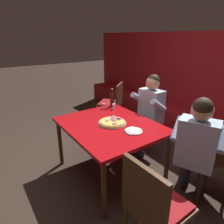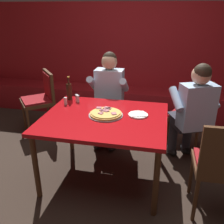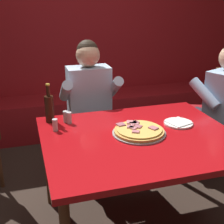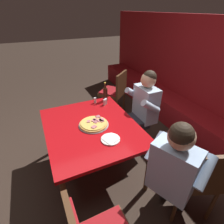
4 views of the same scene
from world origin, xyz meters
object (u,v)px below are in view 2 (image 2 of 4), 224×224
Objects in this scene: main_dining_table at (105,123)px; dining_chair_near_right at (42,97)px; shaker_oregano at (77,98)px; shaker_red_pepper_flakes at (66,101)px; plate_white_paper at (138,115)px; beer_bottle at (69,91)px; dining_chair_side_aisle at (194,113)px; diner_standing_companion at (192,110)px; shaker_black_pepper at (78,99)px; dining_chair_near_left at (222,163)px; diner_seated_blue_shirt at (108,95)px; pizza at (106,114)px.

dining_chair_near_right is (-1.20, 0.90, -0.11)m from main_dining_table.
shaker_red_pepper_flakes is at bearing -124.50° from shaker_oregano.
plate_white_paper reaches higher than main_dining_table.
beer_bottle is 1.60m from dining_chair_side_aisle.
diner_standing_companion is at bearing 9.59° from shaker_red_pepper_flakes.
dining_chair_near_left reaches higher than shaker_black_pepper.
plate_white_paper is at bearing -19.47° from beer_bottle.
dining_chair_near_right is 2.19m from dining_chair_side_aisle.
plate_white_paper is at bearing -55.00° from diner_seated_blue_shirt.
diner_standing_companion is (0.93, 0.49, 0.03)m from main_dining_table.
shaker_black_pepper is at bearing 155.43° from dining_chair_near_left.
shaker_oregano is 1.75m from dining_chair_near_left.
pizza is at bearing -38.02° from shaker_oregano.
dining_chair_near_right is at bearing 152.64° from plate_white_paper.
diner_standing_companion is at bearing 27.90° from main_dining_table.
main_dining_table is at bearing -98.92° from pizza.
shaker_black_pepper is 1.00× the size of shaker_oregano.
beer_bottle is 0.86m from dining_chair_near_right.
diner_standing_companion is at bearing 2.79° from beer_bottle.
dining_chair_side_aisle reaches higher than main_dining_table.
dining_chair_side_aisle is 0.75× the size of diner_standing_companion.
shaker_black_pepper is (-0.76, 0.24, 0.03)m from plate_white_paper.
dining_chair_near_left reaches higher than shaker_red_pepper_flakes.
shaker_red_pepper_flakes is 0.96m from dining_chair_near_right.
dining_chair_near_left is at bearing -24.85° from beer_bottle.
pizza is at bearing 160.85° from dining_chair_near_left.
beer_bottle reaches higher than pizza.
shaker_oregano is at bearing 160.56° from plate_white_paper.
diner_seated_blue_shirt is 1.00× the size of diner_standing_companion.
shaker_red_pepper_flakes is at bearing -44.68° from dining_chair_near_right.
dining_chair_near_right is at bearing 175.72° from dining_chair_side_aisle.
dining_chair_side_aisle is (1.52, 0.49, -0.22)m from shaker_red_pepper_flakes.
shaker_oregano reaches higher than plate_white_paper.
diner_seated_blue_shirt is at bearing 125.00° from plate_white_paper.
dining_chair_near_right is (-0.76, 0.52, -0.22)m from shaker_oregano.
diner_standing_companion reaches higher than shaker_red_pepper_flakes.
dining_chair_side_aisle reaches higher than plate_white_paper.
diner_standing_companion reaches higher than beer_bottle.
plate_white_paper is 0.22× the size of dining_chair_near_left.
diner_seated_blue_shirt reaches higher than dining_chair_near_right.
shaker_black_pepper is 0.07× the size of diner_standing_companion.
beer_bottle is at bearing -136.10° from diner_seated_blue_shirt.
shaker_red_pepper_flakes is at bearing -84.70° from beer_bottle.
dining_chair_near_left reaches higher than dining_chair_side_aisle.
shaker_red_pepper_flakes is 0.09× the size of dining_chair_side_aisle.
dining_chair_side_aisle is at bearing 76.73° from diner_standing_companion.
plate_white_paper is at bearing 149.58° from dining_chair_near_left.
diner_seated_blue_shirt is at bearing 176.58° from dining_chair_side_aisle.
pizza is 0.38× the size of dining_chair_side_aisle.
diner_standing_companion is (0.59, 0.39, -0.05)m from plate_white_paper.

